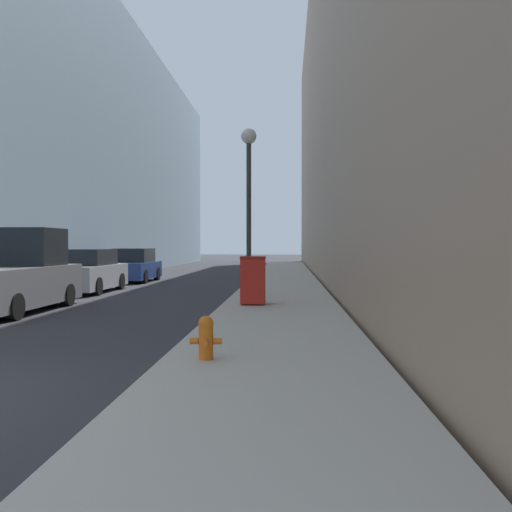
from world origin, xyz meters
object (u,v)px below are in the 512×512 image
at_px(trash_bin, 253,280).
at_px(pickup_truck, 9,277).
at_px(lamppost, 249,186).
at_px(parked_sedan_far, 134,266).
at_px(fire_hydrant, 206,337).
at_px(parked_sedan_near, 88,272).

height_order(trash_bin, pickup_truck, pickup_truck).
bearing_deg(lamppost, parked_sedan_far, 124.57).
distance_m(fire_hydrant, parked_sedan_near, 14.28).
height_order(fire_hydrant, parked_sedan_far, parked_sedan_far).
bearing_deg(fire_hydrant, trash_bin, 88.38).
height_order(pickup_truck, parked_sedan_near, pickup_truck).
relative_size(parked_sedan_near, parked_sedan_far, 1.07).
relative_size(pickup_truck, parked_sedan_far, 1.22).
relative_size(pickup_truck, parked_sedan_near, 1.13).
bearing_deg(fire_hydrant, lamppost, 90.50).
distance_m(trash_bin, parked_sedan_far, 13.16).
height_order(trash_bin, lamppost, lamppost).
bearing_deg(lamppost, trash_bin, -83.67).
distance_m(pickup_truck, parked_sedan_far, 12.22).
bearing_deg(fire_hydrant, parked_sedan_far, 108.08).
xyz_separation_m(lamppost, pickup_truck, (-6.11, -3.39, -2.72)).
bearing_deg(trash_bin, fire_hydrant, -91.62).
height_order(lamppost, parked_sedan_near, lamppost).
relative_size(fire_hydrant, lamppost, 0.12).
relative_size(trash_bin, parked_sedan_near, 0.29).
relative_size(trash_bin, lamppost, 0.25).
bearing_deg(pickup_truck, parked_sedan_far, 89.89).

